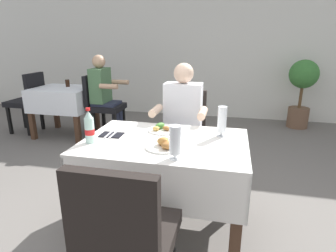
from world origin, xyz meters
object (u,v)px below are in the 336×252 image
object	(u,v)px
plate_far_diner	(162,129)
background_dining_table	(64,101)
chair_near_camera_side	(127,235)
background_table_tumbler	(68,83)
chair_far_diner_seat	(183,133)
beer_glass_middle	(175,141)
napkin_cutlery_set	(112,135)
beer_glass_left	(222,122)
seated_diner_far	(182,121)
plate_near_camera	(164,145)
background_chair_left	(28,99)
cola_bottle_primary	(89,128)
background_patron	(104,93)
main_dining_table	(165,162)
potted_plant_corner	(302,87)

from	to	relation	value
plate_far_diner	background_dining_table	distance (m)	2.65
chair_near_camera_side	background_table_tumbler	distance (m)	3.52
chair_far_diner_seat	beer_glass_middle	xyz separation A→B (m)	(0.14, -1.12, 0.32)
chair_near_camera_side	background_dining_table	size ratio (longest dim) A/B	1.11
chair_near_camera_side	background_dining_table	distance (m)	3.43
plate_far_diner	beer_glass_middle	bearing A→B (deg)	-67.81
plate_far_diner	napkin_cutlery_set	bearing A→B (deg)	-151.85
beer_glass_left	seated_diner_far	bearing A→B (deg)	127.65
seated_diner_far	plate_near_camera	xyz separation A→B (m)	(0.03, -0.85, 0.07)
beer_glass_middle	background_dining_table	size ratio (longest dim) A/B	0.25
seated_diner_far	background_chair_left	distance (m)	3.00
beer_glass_left	cola_bottle_primary	distance (m)	0.97
plate_near_camera	plate_far_diner	bearing A→B (deg)	105.98
chair_far_diner_seat	background_patron	bearing A→B (deg)	141.17
background_table_tumbler	seated_diner_far	bearing A→B (deg)	-33.07
plate_near_camera	background_table_tumbler	size ratio (longest dim) A/B	2.26
main_dining_table	plate_far_diner	bearing A→B (deg)	109.21
main_dining_table	plate_near_camera	size ratio (longest dim) A/B	4.82
napkin_cutlery_set	plate_near_camera	bearing A→B (deg)	-19.86
chair_near_camera_side	background_chair_left	bearing A→B (deg)	135.00
beer_glass_left	cola_bottle_primary	size ratio (longest dim) A/B	0.92
chair_far_diner_seat	potted_plant_corner	xyz separation A→B (m)	(1.61, 2.38, 0.15)
background_dining_table	background_table_tumbler	bearing A→B (deg)	80.72
chair_far_diner_seat	cola_bottle_primary	bearing A→B (deg)	-117.82
beer_glass_left	potted_plant_corner	xyz separation A→B (m)	(1.21, 3.00, -0.17)
main_dining_table	cola_bottle_primary	distance (m)	0.61
main_dining_table	seated_diner_far	world-z (taller)	seated_diner_far
seated_diner_far	plate_far_diner	distance (m)	0.50
chair_near_camera_side	chair_far_diner_seat	bearing A→B (deg)	90.00
cola_bottle_primary	background_chair_left	xyz separation A→B (m)	(-2.22, 2.09, -0.32)
background_dining_table	background_chair_left	size ratio (longest dim) A/B	0.90
chair_far_diner_seat	background_chair_left	size ratio (longest dim) A/B	1.00
chair_near_camera_side	cola_bottle_primary	size ratio (longest dim) A/B	3.79
seated_diner_far	background_patron	xyz separation A→B (m)	(-1.39, 1.23, 0.00)
plate_near_camera	beer_glass_left	xyz separation A→B (m)	(0.37, 0.33, 0.09)
chair_near_camera_side	napkin_cutlery_set	xyz separation A→B (m)	(-0.43, 0.82, 0.21)
seated_diner_far	background_patron	distance (m)	1.85
chair_far_diner_seat	background_patron	xyz separation A→B (m)	(-1.39, 1.12, 0.16)
background_chair_left	plate_near_camera	bearing A→B (deg)	-36.91
chair_near_camera_side	plate_far_diner	xyz separation A→B (m)	(-0.07, 1.01, 0.22)
chair_far_diner_seat	main_dining_table	bearing A→B (deg)	-90.00
main_dining_table	potted_plant_corner	world-z (taller)	potted_plant_corner
chair_far_diner_seat	background_table_tumbler	world-z (taller)	chair_far_diner_seat
seated_diner_far	background_table_tumbler	distance (m)	2.47
napkin_cutlery_set	background_table_tumbler	xyz separation A→B (m)	(-1.63, 2.02, 0.05)
chair_near_camera_side	background_table_tumbler	world-z (taller)	chair_near_camera_side
main_dining_table	plate_far_diner	distance (m)	0.29
main_dining_table	beer_glass_middle	distance (m)	0.45
background_chair_left	main_dining_table	bearing A→B (deg)	-35.17
background_chair_left	background_table_tumbler	world-z (taller)	background_chair_left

